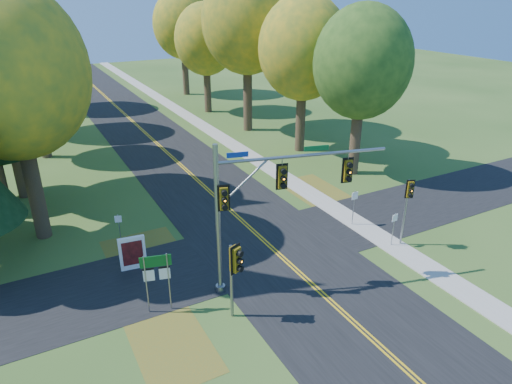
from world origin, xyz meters
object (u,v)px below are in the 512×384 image
east_signal_pole (408,196)px  info_kiosk (133,253)px  traffic_mast (262,197)px  route_sign_cluster (157,272)px

east_signal_pole → info_kiosk: 15.03m
traffic_mast → east_signal_pole: bearing=10.9°
traffic_mast → east_signal_pole: size_ratio=1.96×
east_signal_pole → info_kiosk: bearing=-175.2°
route_sign_cluster → traffic_mast: bearing=8.8°
traffic_mast → info_kiosk: bearing=153.0°
info_kiosk → route_sign_cluster: bearing=-80.8°
east_signal_pole → info_kiosk: size_ratio=2.19×
east_signal_pole → info_kiosk: east_signal_pole is taller
east_signal_pole → route_sign_cluster: (-13.87, 0.96, -1.02)m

